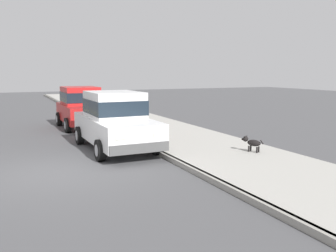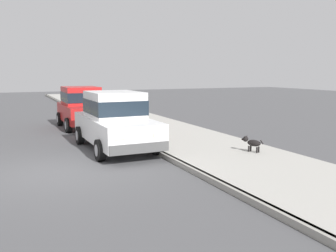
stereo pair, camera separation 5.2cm
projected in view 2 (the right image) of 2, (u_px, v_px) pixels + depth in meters
name	position (u px, v px, depth m)	size (l,w,h in m)	color
ground_plane	(56.00, 172.00, 9.57)	(80.00, 80.00, 0.00)	#4C4C4F
curb	(168.00, 157.00, 10.87)	(0.16, 64.00, 0.14)	gray
sidewalk	(220.00, 152.00, 11.60)	(3.60, 64.00, 0.14)	#A8A59E
car_white_sedan	(115.00, 120.00, 12.25)	(2.08, 4.62, 1.92)	white
car_red_hatchback	(82.00, 106.00, 17.04)	(1.98, 3.82, 1.88)	red
dog_black	(252.00, 143.00, 11.27)	(0.39, 0.71, 0.49)	black
fire_hydrant	(147.00, 129.00, 13.63)	(0.34, 0.24, 0.72)	red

